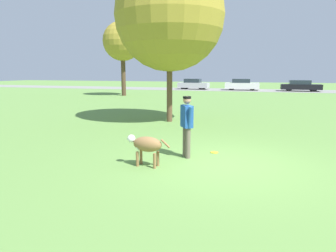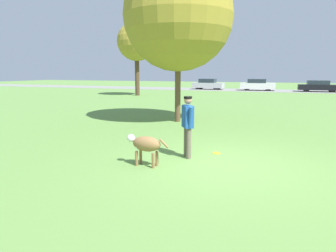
{
  "view_description": "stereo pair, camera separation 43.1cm",
  "coord_description": "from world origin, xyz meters",
  "views": [
    {
      "loc": [
        0.74,
        -7.1,
        2.21
      ],
      "look_at": [
        -1.4,
        -0.2,
        0.9
      ],
      "focal_mm": 32.0,
      "sensor_mm": 36.0,
      "label": 1
    },
    {
      "loc": [
        1.14,
        -6.96,
        2.21
      ],
      "look_at": [
        -1.4,
        -0.2,
        0.9
      ],
      "focal_mm": 32.0,
      "sensor_mm": 36.0,
      "label": 2
    }
  ],
  "objects": [
    {
      "name": "dog",
      "position": [
        -1.79,
        -0.71,
        0.52
      ],
      "size": [
        1.1,
        0.4,
        0.73
      ],
      "rotation": [
        0.0,
        0.0,
        3.08
      ],
      "color": "olive",
      "rests_on": "ground_plane"
    },
    {
      "name": "tree_far_left",
      "position": [
        -11.61,
        18.7,
        4.94
      ],
      "size": [
        3.59,
        3.59,
        6.78
      ],
      "color": "#4C3826",
      "rests_on": "ground_plane"
    },
    {
      "name": "ground_plane",
      "position": [
        0.0,
        0.0,
        0.0
      ],
      "size": [
        120.0,
        120.0,
        0.0
      ],
      "primitive_type": "plane",
      "color": "#608C42"
    },
    {
      "name": "far_road_strip",
      "position": [
        0.0,
        30.89,
        0.01
      ],
      "size": [
        120.0,
        6.0,
        0.01
      ],
      "color": "gray",
      "rests_on": "ground_plane"
    },
    {
      "name": "parked_car_silver",
      "position": [
        -7.6,
        30.78,
        0.66
      ],
      "size": [
        3.9,
        1.84,
        1.34
      ],
      "rotation": [
        0.0,
        0.0,
        -0.04
      ],
      "color": "#B7B7BC",
      "rests_on": "ground_plane"
    },
    {
      "name": "parked_car_white",
      "position": [
        -1.53,
        30.56,
        0.68
      ],
      "size": [
        4.08,
        1.9,
        1.37
      ],
      "rotation": [
        0.0,
        0.0,
        0.04
      ],
      "color": "white",
      "rests_on": "ground_plane"
    },
    {
      "name": "tree_near_left",
      "position": [
        -3.15,
        5.68,
        4.55
      ],
      "size": [
        4.69,
        4.69,
        6.9
      ],
      "color": "brown",
      "rests_on": "ground_plane"
    },
    {
      "name": "person",
      "position": [
        -1.05,
        0.31,
        0.94
      ],
      "size": [
        0.43,
        0.6,
        1.6
      ],
      "rotation": [
        0.0,
        0.0,
        -0.99
      ],
      "color": "#665B4C",
      "rests_on": "ground_plane"
    },
    {
      "name": "frisbee",
      "position": [
        -0.41,
        0.95,
        0.01
      ],
      "size": [
        0.22,
        0.22,
        0.02
      ],
      "color": "yellow",
      "rests_on": "ground_plane"
    },
    {
      "name": "parked_car_black",
      "position": [
        5.05,
        30.51,
        0.63
      ],
      "size": [
        4.35,
        1.76,
        1.27
      ],
      "rotation": [
        0.0,
        0.0,
        0.0
      ],
      "color": "black",
      "rests_on": "ground_plane"
    }
  ]
}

